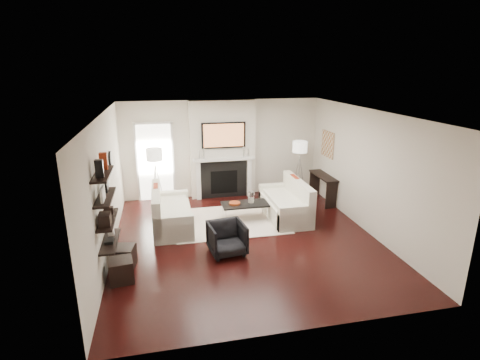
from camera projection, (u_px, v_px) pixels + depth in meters
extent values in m
plane|color=black|center=(246.00, 239.00, 8.07)|extent=(6.00, 6.00, 0.00)
plane|color=white|center=(246.00, 113.00, 7.27)|extent=(6.00, 6.00, 0.00)
plane|color=silver|center=(222.00, 149.00, 10.47)|extent=(5.50, 0.00, 5.50)
plane|color=silver|center=(298.00, 245.00, 4.87)|extent=(5.50, 0.00, 5.50)
plane|color=silver|center=(106.00, 188.00, 7.12)|extent=(0.00, 6.00, 6.00)
plane|color=silver|center=(368.00, 171.00, 8.22)|extent=(0.00, 6.00, 6.00)
cube|color=silver|center=(223.00, 150.00, 10.36)|extent=(1.80, 0.25, 2.70)
cube|color=black|center=(224.00, 180.00, 10.48)|extent=(1.30, 0.02, 1.04)
cube|color=black|center=(224.00, 182.00, 10.49)|extent=(0.75, 0.02, 0.65)
cube|color=white|center=(198.00, 180.00, 10.29)|extent=(0.12, 0.08, 1.10)
cube|color=white|center=(249.00, 177.00, 10.58)|extent=(0.12, 0.08, 1.10)
cube|color=white|center=(224.00, 159.00, 10.25)|extent=(1.70, 0.18, 0.07)
cube|color=black|center=(224.00, 135.00, 10.08)|extent=(1.20, 0.06, 0.70)
cube|color=#BF723F|center=(224.00, 135.00, 10.05)|extent=(1.10, 0.00, 0.62)
cylinder|color=silver|center=(204.00, 153.00, 10.10)|extent=(0.04, 0.04, 0.30)
cylinder|color=silver|center=(199.00, 155.00, 10.08)|extent=(0.04, 0.04, 0.24)
cylinder|color=silver|center=(244.00, 152.00, 10.32)|extent=(0.04, 0.04, 0.30)
cylinder|color=silver|center=(248.00, 152.00, 10.35)|extent=(0.04, 0.04, 0.24)
cube|color=white|center=(155.00, 163.00, 10.17)|extent=(0.90, 0.02, 2.10)
cube|color=white|center=(137.00, 164.00, 10.06)|extent=(0.06, 0.06, 2.16)
cube|color=white|center=(173.00, 162.00, 10.25)|extent=(0.06, 0.06, 2.16)
cube|color=white|center=(153.00, 123.00, 9.84)|extent=(1.02, 0.06, 0.06)
cube|color=#F1DAC5|center=(229.00, 221.00, 8.98)|extent=(2.60, 2.00, 0.01)
cube|color=white|center=(173.00, 219.00, 8.60)|extent=(0.85, 1.80, 0.42)
cube|color=white|center=(157.00, 207.00, 8.44)|extent=(0.18, 1.80, 0.80)
cube|color=white|center=(174.00, 229.00, 7.82)|extent=(0.85, 0.18, 0.60)
cube|color=white|center=(171.00, 203.00, 9.33)|extent=(0.85, 0.18, 0.60)
cube|color=white|center=(174.00, 208.00, 8.54)|extent=(0.63, 1.44, 0.10)
cube|color=maroon|center=(156.00, 194.00, 8.66)|extent=(0.10, 0.42, 0.42)
cube|color=black|center=(156.00, 203.00, 8.11)|extent=(0.10, 0.40, 0.40)
cube|color=white|center=(285.00, 209.00, 9.18)|extent=(0.85, 1.80, 0.42)
cube|color=white|center=(298.00, 196.00, 9.15)|extent=(0.18, 1.80, 0.80)
cube|color=white|center=(296.00, 218.00, 8.40)|extent=(0.85, 0.18, 0.60)
cube|color=white|center=(275.00, 195.00, 9.91)|extent=(0.85, 0.18, 0.60)
cube|color=white|center=(283.00, 199.00, 9.09)|extent=(0.63, 1.44, 0.10)
cube|color=maroon|center=(294.00, 184.00, 9.37)|extent=(0.10, 0.42, 0.42)
cube|color=black|center=(303.00, 192.00, 8.82)|extent=(0.10, 0.40, 0.40)
cube|color=black|center=(245.00, 204.00, 8.96)|extent=(1.10, 0.55, 0.04)
cylinder|color=silver|center=(226.00, 217.00, 8.71)|extent=(0.02, 0.02, 0.38)
cylinder|color=silver|center=(267.00, 214.00, 8.91)|extent=(0.02, 0.02, 0.38)
cylinder|color=silver|center=(223.00, 211.00, 9.12)|extent=(0.02, 0.02, 0.38)
cylinder|color=silver|center=(262.00, 207.00, 9.32)|extent=(0.02, 0.02, 0.38)
cylinder|color=white|center=(251.00, 197.00, 8.94)|extent=(0.15, 0.15, 0.27)
cylinder|color=white|center=(251.00, 200.00, 8.96)|extent=(0.09, 0.09, 0.13)
cylinder|color=#CC5022|center=(235.00, 203.00, 8.89)|extent=(0.27, 0.27, 0.04)
imported|color=black|center=(227.00, 237.00, 7.36)|extent=(0.76, 0.72, 0.70)
cylinder|color=silver|center=(156.00, 187.00, 9.60)|extent=(0.02, 0.02, 1.20)
cylinder|color=white|center=(154.00, 155.00, 9.35)|extent=(0.40, 0.40, 0.30)
cylinder|color=silver|center=(161.00, 187.00, 9.62)|extent=(0.25, 0.02, 1.23)
cylinder|color=silver|center=(154.00, 186.00, 9.67)|extent=(0.14, 0.22, 1.23)
cylinder|color=silver|center=(154.00, 188.00, 9.50)|extent=(0.14, 0.22, 1.23)
cylinder|color=silver|center=(298.00, 177.00, 10.48)|extent=(0.02, 0.02, 1.20)
cylinder|color=white|center=(300.00, 147.00, 10.23)|extent=(0.40, 0.40, 0.30)
cylinder|color=silver|center=(302.00, 176.00, 10.50)|extent=(0.25, 0.02, 1.23)
cylinder|color=silver|center=(295.00, 176.00, 10.56)|extent=(0.14, 0.22, 1.23)
cylinder|color=silver|center=(298.00, 178.00, 10.38)|extent=(0.14, 0.22, 1.23)
cube|color=black|center=(323.00, 176.00, 10.09)|extent=(0.35, 1.20, 0.04)
cube|color=black|center=(331.00, 196.00, 9.68)|extent=(0.30, 0.04, 0.71)
cube|color=black|center=(315.00, 183.00, 10.71)|extent=(0.30, 0.04, 0.71)
cube|color=tan|center=(328.00, 144.00, 10.07)|extent=(0.03, 0.70, 0.70)
cube|color=black|center=(110.00, 241.00, 6.40)|extent=(0.25, 1.00, 0.03)
cube|color=black|center=(108.00, 220.00, 6.28)|extent=(0.25, 1.00, 0.04)
cube|color=black|center=(105.00, 197.00, 6.17)|extent=(0.25, 1.00, 0.04)
cube|color=black|center=(103.00, 174.00, 6.05)|extent=(0.25, 1.00, 0.04)
cube|color=black|center=(99.00, 169.00, 5.78)|extent=(0.12, 0.10, 0.28)
cube|color=maroon|center=(103.00, 161.00, 6.23)|extent=(0.12, 0.10, 0.28)
cube|color=white|center=(103.00, 194.00, 5.94)|extent=(0.04, 0.30, 0.22)
cube|color=black|center=(107.00, 186.00, 6.39)|extent=(0.04, 0.22, 0.18)
cube|color=black|center=(105.00, 219.00, 6.00)|extent=(0.18, 0.25, 0.20)
cube|color=black|center=(109.00, 210.00, 6.48)|extent=(0.15, 0.12, 0.12)
cube|color=black|center=(109.00, 241.00, 6.32)|extent=(0.14, 0.20, 0.05)
cube|color=white|center=(111.00, 230.00, 6.57)|extent=(0.10, 0.10, 0.18)
cylinder|color=black|center=(110.00, 159.00, 7.86)|extent=(0.04, 0.34, 0.34)
cylinder|color=white|center=(112.00, 159.00, 7.87)|extent=(0.01, 0.29, 0.29)
cube|color=black|center=(124.00, 257.00, 6.89)|extent=(0.47, 0.47, 0.40)
cube|color=black|center=(121.00, 270.00, 6.45)|extent=(0.45, 0.45, 0.40)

